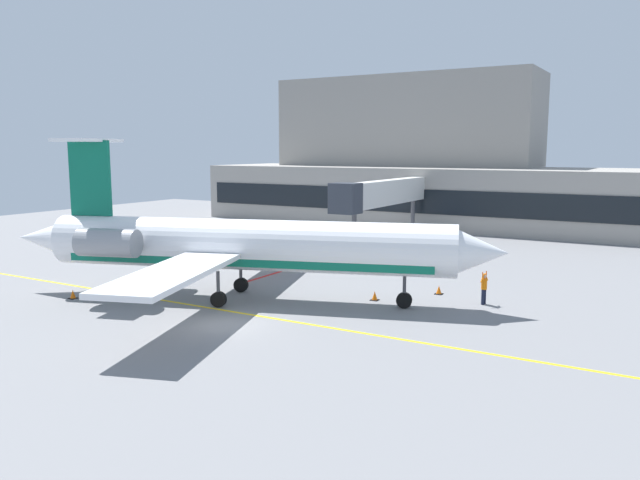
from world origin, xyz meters
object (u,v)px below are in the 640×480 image
Objects in this scene: regional_jet at (240,245)px; belt_loader at (265,233)px; marshaller at (484,288)px; baggage_tug at (274,247)px; pushback_tractor at (350,238)px.

regional_jet reaches higher than belt_loader.
regional_jet is at bearing -58.32° from belt_loader.
belt_loader is 29.09m from marshaller.
regional_jet reaches higher than baggage_tug.
regional_jet is 23.91m from belt_loader.
belt_loader is at bearing -173.91° from pushback_tractor.
marshaller is at bearing -28.80° from belt_loader.
baggage_tug is 8.51m from pushback_tractor.
belt_loader is at bearing 121.68° from regional_jet.
regional_jet is 15.14× the size of marshaller.
baggage_tug is 20.84m from marshaller.
marshaller is at bearing -42.07° from pushback_tractor.
belt_loader is (-8.91, -0.95, -0.04)m from pushback_tractor.
marshaller is at bearing 25.56° from regional_jet.
baggage_tug is at bearing -49.99° from belt_loader.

